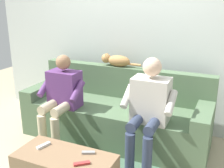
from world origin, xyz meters
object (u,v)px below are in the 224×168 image
Objects in this scene: person_right_seated at (61,95)px; cat_on_backrest at (116,60)px; couch at (116,115)px; remote_gray at (88,153)px; person_left_seated at (149,106)px; remote_red at (82,163)px; remote_white at (44,145)px.

person_right_seated reaches higher than cat_on_backrest.
remote_gray is at bearing 99.88° from couch.
couch is at bearing -142.94° from person_right_seated.
remote_red is at bearing 69.07° from person_left_seated.
remote_white is (0.80, 0.73, -0.27)m from person_left_seated.
cat_on_backrest is 3.93× the size of remote_red.
person_right_seated is 7.57× the size of remote_white.
cat_on_backrest is (0.66, -0.66, 0.29)m from person_left_seated.
person_right_seated is (0.53, 0.40, 0.32)m from couch.
person_left_seated is at bearing -31.52° from remote_white.
cat_on_backrest is at bearing -45.01° from person_left_seated.
person_right_seated is at bearing 58.95° from cat_on_backrest.
couch is 1.24m from remote_red.
remote_gray is 0.18m from remote_red.
couch is 0.75m from person_left_seated.
person_left_seated is 1.07m from person_right_seated.
couch is 1.06m from remote_gray.
person_right_seated is 0.86m from cat_on_backrest.
couch is 2.11× the size of person_right_seated.
person_left_seated is 2.11× the size of cat_on_backrest.
remote_white is (0.48, -0.10, 0.00)m from remote_red.
cat_on_backrest is 3.78× the size of remote_white.
person_left_seated is at bearing 134.99° from cat_on_backrest.
person_right_seated is at bearing 37.06° from couch.
person_right_seated reaches higher than couch.
remote_gray is at bearing 138.16° from person_right_seated.
cat_on_backrest is 4.63× the size of remote_gray.
person_left_seated is at bearing 37.61° from remote_gray.
cat_on_backrest reaches higher than remote_red.
person_right_seated is at bearing 1.25° from person_left_seated.
person_right_seated is 2.00× the size of cat_on_backrest.
person_left_seated is 1.06× the size of person_right_seated.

